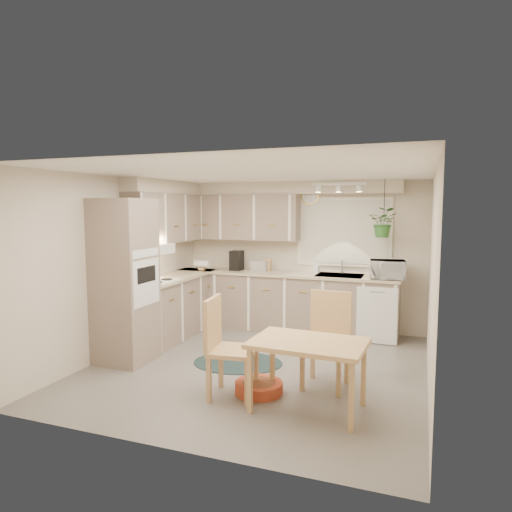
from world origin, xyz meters
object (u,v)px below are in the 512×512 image
(dining_table, at_px, (308,375))
(braided_rug, at_px, (238,363))
(microwave, at_px, (387,267))
(chair_back, at_px, (325,341))
(pet_bed, at_px, (259,387))
(chair_left, at_px, (233,348))

(dining_table, height_order, braided_rug, dining_table)
(dining_table, xyz_separation_m, microwave, (0.54, 2.67, 0.76))
(chair_back, bearing_deg, pet_bed, 36.96)
(chair_back, bearing_deg, microwave, -100.31)
(chair_left, height_order, braided_rug, chair_left)
(microwave, bearing_deg, chair_left, -125.13)
(dining_table, xyz_separation_m, chair_back, (0.04, 0.62, 0.18))
(dining_table, bearing_deg, chair_left, 177.86)
(chair_left, relative_size, pet_bed, 2.03)
(braided_rug, bearing_deg, dining_table, -40.92)
(chair_back, distance_m, braided_rug, 1.37)
(dining_table, distance_m, braided_rug, 1.57)
(dining_table, relative_size, pet_bed, 2.12)
(chair_left, height_order, microwave, microwave)
(chair_left, distance_m, braided_rug, 1.16)
(dining_table, relative_size, braided_rug, 0.96)
(chair_left, bearing_deg, dining_table, 80.98)
(braided_rug, relative_size, microwave, 2.31)
(dining_table, relative_size, chair_left, 1.05)
(braided_rug, bearing_deg, pet_bed, -54.32)
(chair_left, height_order, pet_bed, chair_left)
(pet_bed, height_order, microwave, microwave)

